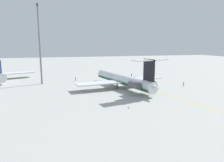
# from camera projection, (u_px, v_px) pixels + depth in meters

# --- Properties ---
(ground) EXTENTS (366.21, 366.21, 0.00)m
(ground) POSITION_uv_depth(u_px,v_px,m) (129.00, 85.00, 80.65)
(ground) COLOR #ADADA8
(main_jetliner) EXTENTS (38.73, 34.54, 11.37)m
(main_jetliner) POSITION_uv_depth(u_px,v_px,m) (124.00, 80.00, 73.79)
(main_jetliner) COLOR silver
(main_jetliner) RESTS_ON ground
(ground_crew_near_nose) EXTENTS (0.33, 0.35, 1.76)m
(ground_crew_near_nose) POSITION_uv_depth(u_px,v_px,m) (183.00, 83.00, 77.71)
(ground_crew_near_nose) COLOR black
(ground_crew_near_nose) RESTS_ON ground
(ground_crew_near_tail) EXTENTS (0.36, 0.28, 1.69)m
(ground_crew_near_tail) POSITION_uv_depth(u_px,v_px,m) (76.00, 79.00, 88.17)
(ground_crew_near_tail) COLOR black
(ground_crew_near_tail) RESTS_ON ground
(ground_crew_portside) EXTENTS (0.40, 0.27, 1.71)m
(ground_crew_portside) POSITION_uv_depth(u_px,v_px,m) (132.00, 75.00, 99.40)
(ground_crew_portside) COLOR black
(ground_crew_portside) RESTS_ON ground
(safety_cone_nose) EXTENTS (0.40, 0.40, 0.55)m
(safety_cone_nose) POSITION_uv_depth(u_px,v_px,m) (126.00, 77.00, 99.25)
(safety_cone_nose) COLOR #EA590F
(safety_cone_nose) RESTS_ON ground
(safety_cone_wingtip) EXTENTS (0.40, 0.40, 0.55)m
(safety_cone_wingtip) POSITION_uv_depth(u_px,v_px,m) (134.00, 76.00, 99.91)
(safety_cone_wingtip) COLOR #EA590F
(safety_cone_wingtip) RESTS_ON ground
(safety_cone_tail) EXTENTS (0.40, 0.40, 0.55)m
(safety_cone_tail) POSITION_uv_depth(u_px,v_px,m) (129.00, 107.00, 51.07)
(safety_cone_tail) COLOR #EA590F
(safety_cone_tail) RESTS_ON ground
(taxiway_centreline) EXTENTS (93.44, 17.07, 0.01)m
(taxiway_centreline) POSITION_uv_depth(u_px,v_px,m) (142.00, 86.00, 77.36)
(taxiway_centreline) COLOR gold
(taxiway_centreline) RESTS_ON ground
(light_mast) EXTENTS (4.00, 0.70, 30.54)m
(light_mast) POSITION_uv_depth(u_px,v_px,m) (40.00, 42.00, 79.42)
(light_mast) COLOR slate
(light_mast) RESTS_ON ground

